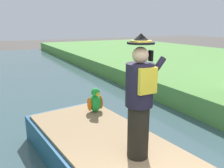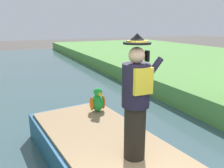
{
  "view_description": "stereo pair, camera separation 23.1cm",
  "coord_description": "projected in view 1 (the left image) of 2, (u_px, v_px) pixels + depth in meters",
  "views": [
    {
      "loc": [
        -1.67,
        -1.3,
        2.68
      ],
      "look_at": [
        0.26,
        2.34,
        1.61
      ],
      "focal_mm": 37.3,
      "sensor_mm": 36.0,
      "label": 1
    },
    {
      "loc": [
        -1.46,
        -1.41,
        2.68
      ],
      "look_at": [
        0.26,
        2.34,
        1.61
      ],
      "focal_mm": 37.3,
      "sensor_mm": 36.0,
      "label": 2
    }
  ],
  "objects": [
    {
      "name": "person_pirate",
      "position": [
        140.0,
        99.0,
        3.34
      ],
      "size": [
        0.61,
        0.42,
        1.85
      ],
      "rotation": [
        0.0,
        0.0,
        0.27
      ],
      "color": "black",
      "rests_on": "boat"
    },
    {
      "name": "parrot_plush",
      "position": [
        95.0,
        101.0,
        5.33
      ],
      "size": [
        0.36,
        0.35,
        0.57
      ],
      "color": "green",
      "rests_on": "boat"
    },
    {
      "name": "boat",
      "position": [
        109.0,
        156.0,
        4.13
      ],
      "size": [
        2.25,
        4.37,
        0.61
      ],
      "color": "#23517A",
      "rests_on": "canal_water"
    }
  ]
}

